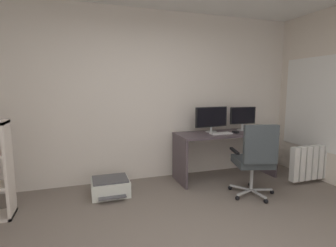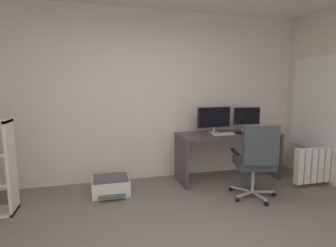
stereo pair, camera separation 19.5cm
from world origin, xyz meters
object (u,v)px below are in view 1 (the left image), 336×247
(keyboard, at_px, (221,133))
(office_chair, at_px, (255,157))
(radiator, at_px, (319,162))
(monitor_secondary, at_px, (243,117))
(printer, at_px, (110,187))
(desk, at_px, (225,144))
(monitor_main, at_px, (211,118))
(computer_mouse, at_px, (236,132))

(keyboard, distance_m, office_chair, 0.76)
(office_chair, bearing_deg, radiator, 7.82)
(monitor_secondary, bearing_deg, printer, -173.76)
(desk, bearing_deg, radiator, -26.32)
(desk, relative_size, printer, 3.20)
(monitor_secondary, xyz_separation_m, keyboard, (-0.54, -0.22, -0.22))
(desk, relative_size, monitor_secondary, 3.51)
(desk, xyz_separation_m, monitor_main, (-0.20, 0.12, 0.42))
(computer_mouse, height_order, printer, computer_mouse)
(computer_mouse, distance_m, radiator, 1.36)
(radiator, bearing_deg, office_chair, -172.18)
(monitor_secondary, bearing_deg, desk, -163.05)
(monitor_secondary, height_order, printer, monitor_secondary)
(keyboard, distance_m, radiator, 1.59)
(computer_mouse, distance_m, printer, 2.09)
(office_chair, bearing_deg, monitor_main, 99.70)
(desk, distance_m, computer_mouse, 0.26)
(desk, height_order, monitor_secondary, monitor_secondary)
(monitor_secondary, distance_m, office_chair, 1.12)
(printer, xyz_separation_m, radiator, (3.15, -0.51, 0.21))
(monitor_main, xyz_separation_m, office_chair, (0.16, -0.94, -0.43))
(desk, distance_m, radiator, 1.46)
(desk, bearing_deg, monitor_main, 149.07)
(monitor_main, xyz_separation_m, printer, (-1.66, -0.25, -0.87))
(monitor_main, bearing_deg, computer_mouse, -33.52)
(keyboard, xyz_separation_m, radiator, (1.43, -0.54, -0.44))
(monitor_secondary, relative_size, keyboard, 1.36)
(monitor_secondary, distance_m, radiator, 1.35)
(desk, height_order, radiator, desk)
(monitor_main, distance_m, radiator, 1.80)
(monitor_main, relative_size, radiator, 0.55)
(desk, xyz_separation_m, keyboard, (-0.14, -0.10, 0.20))
(keyboard, xyz_separation_m, office_chair, (0.11, -0.72, -0.20))
(printer, bearing_deg, computer_mouse, 0.93)
(computer_mouse, relative_size, printer, 0.20)
(keyboard, xyz_separation_m, printer, (-1.72, -0.03, -0.65))
(monitor_main, xyz_separation_m, monitor_secondary, (0.60, 0.00, -0.00))
(keyboard, bearing_deg, monitor_main, 102.77)
(monitor_main, distance_m, printer, 1.89)
(desk, bearing_deg, monitor_secondary, 16.95)
(monitor_secondary, height_order, office_chair, monitor_secondary)
(office_chair, relative_size, printer, 2.00)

